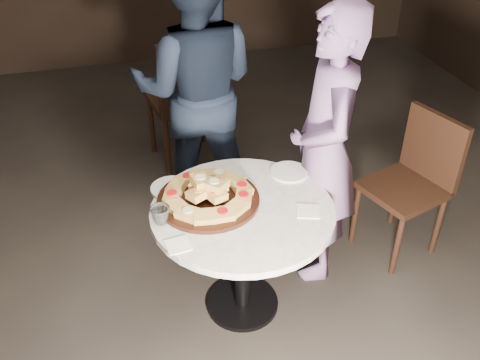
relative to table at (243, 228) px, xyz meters
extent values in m
plane|color=black|center=(-0.10, 0.14, -0.54)|extent=(7.00, 7.00, 0.00)
cylinder|color=black|center=(0.00, 0.00, -0.53)|extent=(0.48, 0.48, 0.03)
cylinder|color=black|center=(0.00, 0.00, -0.21)|extent=(0.10, 0.10, 0.61)
cylinder|color=silver|center=(0.00, 0.00, 0.11)|extent=(1.09, 1.09, 0.04)
cylinder|color=black|center=(-0.15, 0.09, 0.13)|extent=(0.57, 0.57, 0.02)
cube|color=tan|center=(0.02, 0.10, 0.16)|extent=(0.10, 0.12, 0.05)
cylinder|color=red|center=(0.02, 0.10, 0.19)|extent=(0.06, 0.06, 0.01)
cube|color=tan|center=(0.00, 0.18, 0.16)|extent=(0.13, 0.13, 0.05)
cube|color=tan|center=(-0.06, 0.24, 0.16)|extent=(0.13, 0.13, 0.05)
cylinder|color=beige|center=(-0.06, 0.24, 0.19)|extent=(0.07, 0.07, 0.01)
cube|color=tan|center=(-0.14, 0.26, 0.16)|extent=(0.12, 0.10, 0.05)
cube|color=tan|center=(-0.22, 0.25, 0.16)|extent=(0.13, 0.11, 0.05)
cylinder|color=red|center=(-0.22, 0.25, 0.19)|extent=(0.06, 0.06, 0.01)
cube|color=tan|center=(-0.28, 0.20, 0.16)|extent=(0.12, 0.13, 0.05)
cube|color=tan|center=(-0.32, 0.12, 0.16)|extent=(0.11, 0.13, 0.05)
cylinder|color=red|center=(-0.32, 0.12, 0.19)|extent=(0.06, 0.06, 0.01)
cube|color=tan|center=(-0.31, 0.04, 0.16)|extent=(0.12, 0.13, 0.05)
cube|color=tan|center=(-0.27, -0.03, 0.16)|extent=(0.13, 0.13, 0.05)
cylinder|color=beige|center=(-0.27, -0.03, 0.19)|extent=(0.07, 0.07, 0.01)
cube|color=tan|center=(-0.20, -0.07, 0.16)|extent=(0.12, 0.10, 0.05)
cube|color=tan|center=(-0.12, -0.08, 0.16)|extent=(0.11, 0.08, 0.05)
cylinder|color=red|center=(-0.12, -0.08, 0.19)|extent=(0.05, 0.05, 0.01)
cube|color=tan|center=(-0.04, -0.04, 0.16)|extent=(0.13, 0.13, 0.05)
cube|color=tan|center=(0.01, 0.02, 0.16)|extent=(0.11, 0.13, 0.05)
cylinder|color=red|center=(0.01, 0.02, 0.19)|extent=(0.06, 0.06, 0.01)
cube|color=tan|center=(-0.10, 0.12, 0.20)|extent=(0.13, 0.12, 0.04)
cylinder|color=#2D6B1E|center=(-0.10, 0.12, 0.22)|extent=(0.07, 0.07, 0.01)
cube|color=tan|center=(-0.17, 0.14, 0.20)|extent=(0.13, 0.13, 0.04)
cylinder|color=beige|center=(-0.17, 0.14, 0.22)|extent=(0.07, 0.07, 0.01)
cube|color=tan|center=(-0.20, 0.07, 0.20)|extent=(0.13, 0.12, 0.05)
cylinder|color=orange|center=(-0.20, 0.07, 0.22)|extent=(0.07, 0.07, 0.01)
cube|color=tan|center=(-0.12, 0.04, 0.20)|extent=(0.11, 0.13, 0.04)
cylinder|color=red|center=(-0.12, 0.04, 0.22)|extent=(0.06, 0.06, 0.01)
cube|color=tan|center=(-0.10, 0.12, 0.20)|extent=(0.11, 0.09, 0.04)
cylinder|color=#2D6B1E|center=(-0.10, 0.12, 0.22)|extent=(0.05, 0.05, 0.01)
cube|color=tan|center=(-0.18, 0.12, 0.23)|extent=(0.10, 0.12, 0.04)
cylinder|color=beige|center=(-0.18, 0.12, 0.26)|extent=(0.06, 0.06, 0.01)
cube|color=tan|center=(-0.12, 0.07, 0.23)|extent=(0.13, 0.13, 0.04)
cylinder|color=beige|center=(-0.12, 0.07, 0.26)|extent=(0.07, 0.07, 0.01)
cylinder|color=white|center=(-0.31, 0.24, 0.13)|extent=(0.21, 0.21, 0.01)
cylinder|color=white|center=(0.32, 0.23, 0.13)|extent=(0.24, 0.24, 0.01)
imported|color=silver|center=(-0.39, -0.01, 0.17)|extent=(0.10, 0.10, 0.09)
cube|color=white|center=(-0.34, -0.19, 0.13)|extent=(0.11, 0.11, 0.01)
cube|color=white|center=(0.29, -0.11, 0.13)|extent=(0.14, 0.14, 0.01)
cube|color=black|center=(-0.03, 1.56, -0.03)|extent=(0.55, 0.55, 0.05)
cube|color=black|center=(0.01, 1.32, 0.23)|extent=(0.48, 0.12, 0.51)
cylinder|color=black|center=(0.15, 1.79, -0.29)|extent=(0.05, 0.05, 0.51)
cylinder|color=black|center=(-0.26, 1.73, -0.29)|extent=(0.05, 0.05, 0.51)
cylinder|color=black|center=(0.21, 1.39, -0.29)|extent=(0.05, 0.05, 0.51)
cylinder|color=black|center=(-0.20, 1.32, -0.29)|extent=(0.05, 0.05, 0.51)
cube|color=black|center=(1.02, 0.23, -0.11)|extent=(0.50, 0.50, 0.04)
cube|color=black|center=(1.21, 0.29, 0.10)|extent=(0.16, 0.39, 0.43)
cylinder|color=black|center=(0.80, 0.34, -0.33)|extent=(0.04, 0.04, 0.43)
cylinder|color=black|center=(0.91, 0.01, -0.33)|extent=(0.04, 0.04, 0.43)
cylinder|color=black|center=(1.13, 0.45, -0.33)|extent=(0.04, 0.04, 0.43)
cylinder|color=black|center=(1.24, 0.12, -0.33)|extent=(0.04, 0.04, 0.43)
imported|color=black|center=(-0.03, 1.00, 0.30)|extent=(0.96, 0.84, 1.68)
imported|color=#7D649D|center=(0.50, 0.23, 0.23)|extent=(0.47, 0.62, 1.55)
camera|label=1|loc=(-0.53, -1.95, 1.69)|focal=40.00mm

